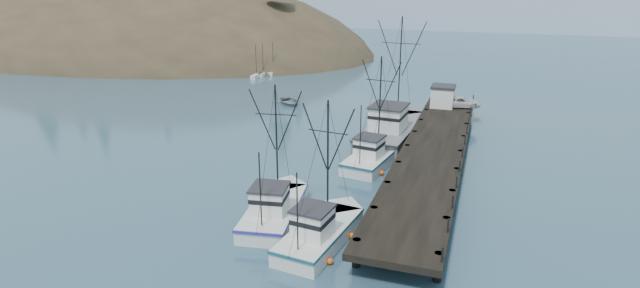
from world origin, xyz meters
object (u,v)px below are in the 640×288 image
at_px(trawler_near, 322,231).
at_px(trawler_far, 374,156).
at_px(pickup_truck, 461,102).
at_px(motorboat, 289,104).
at_px(work_vessel, 393,129).
at_px(pier_shed, 443,96).
at_px(trawler_mid, 275,208).
at_px(pier, 433,151).

distance_m(trawler_near, trawler_far, 16.67).
distance_m(pickup_truck, motorboat, 25.03).
height_order(work_vessel, pier_shed, work_vessel).
bearing_deg(trawler_mid, motorboat, 110.37).
distance_m(work_vessel, motorboat, 21.39).
xyz_separation_m(pier, trawler_mid, (-10.43, -15.19, -0.87)).
bearing_deg(trawler_near, pier_shed, 81.96).
height_order(trawler_mid, trawler_far, trawler_far).
distance_m(work_vessel, pier_shed, 10.62).
bearing_deg(pickup_truck, motorboat, 70.15).
xyz_separation_m(trawler_mid, trawler_far, (4.72, 14.23, 0.00)).
relative_size(trawler_mid, pier_shed, 3.41).
bearing_deg(work_vessel, pier, -54.84).
height_order(trawler_mid, pier_shed, trawler_mid).
relative_size(pier, trawler_near, 4.17).
bearing_deg(trawler_mid, trawler_far, 71.66).
relative_size(trawler_near, motorboat, 2.10).
bearing_deg(trawler_mid, trawler_near, -27.56).
relative_size(pier, pickup_truck, 8.88).
height_order(pier, pickup_truck, pickup_truck).
distance_m(trawler_far, pickup_truck, 19.91).
distance_m(trawler_mid, work_vessel, 23.47).
relative_size(trawler_mid, trawler_far, 0.98).
bearing_deg(pier_shed, motorboat, 173.91).
height_order(pier, motorboat, pier).
xyz_separation_m(trawler_far, pier_shed, (4.85, 18.03, 2.60)).
relative_size(pickup_truck, motorboat, 0.99).
relative_size(trawler_mid, pickup_truck, 2.20).
xyz_separation_m(pier, work_vessel, (-5.46, 7.75, -0.46)).
distance_m(trawler_far, motorboat, 26.97).
bearing_deg(trawler_far, trawler_near, -90.15).
xyz_separation_m(pickup_truck, motorboat, (-24.80, 1.97, -2.69)).
xyz_separation_m(trawler_near, work_vessel, (0.31, 25.37, 0.41)).
height_order(trawler_far, pickup_truck, trawler_far).
bearing_deg(trawler_near, pickup_truck, 78.32).
distance_m(trawler_mid, trawler_far, 14.99).
relative_size(trawler_mid, motorboat, 2.17).
xyz_separation_m(work_vessel, pickup_truck, (6.96, 9.75, 1.46)).
relative_size(trawler_mid, work_vessel, 0.63).
bearing_deg(trawler_far, pier, 9.52).
height_order(trawler_near, trawler_far, trawler_far).
height_order(trawler_near, pickup_truck, trawler_near).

